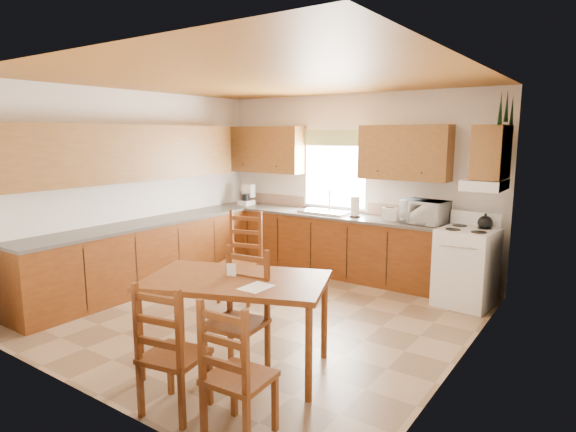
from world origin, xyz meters
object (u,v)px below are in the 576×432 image
Objects in this scene: stove at (466,268)px; chair_near_left at (174,347)px; dining_table at (237,324)px; chair_near_right at (239,368)px; chair_far_right at (236,315)px; chair_far_left at (240,258)px; microwave at (425,212)px.

chair_near_left reaches higher than stove.
stove reaches higher than dining_table.
chair_near_right is at bearing -69.69° from dining_table.
chair_near_right reaches higher than stove.
chair_far_right is at bearing -51.50° from chair_near_right.
chair_far_left reaches higher than chair_near_left.
chair_far_left is at bearing -71.43° from chair_near_left.
dining_table is at bearing -64.37° from chair_far_left.
chair_far_right is (-0.52, -3.25, -0.53)m from microwave.
microwave is at bearing 75.02° from chair_far_right.
microwave reaches higher than stove.
microwave is 0.52× the size of chair_near_right.
chair_far_right is (-1.16, -3.00, 0.08)m from stove.
stove is at bearing -118.32° from chair_near_left.
chair_far_right reaches higher than dining_table.
microwave is at bearing 164.44° from stove.
microwave is 0.47× the size of chair_far_left.
chair_near_right is at bearing -53.51° from chair_far_right.
chair_far_left is 1.96m from chair_far_right.
microwave is (-0.64, 0.25, 0.61)m from stove.
chair_near_left is at bearing -89.23° from microwave.
chair_far_left is at bearing -53.48° from chair_near_right.
microwave reaches higher than chair_far_right.
chair_far_left is (-2.41, -1.49, 0.09)m from stove.
chair_near_left is (-1.18, -3.69, 0.05)m from stove.
microwave is at bearing -108.38° from chair_near_left.
chair_far_left reaches higher than chair_near_right.
microwave is 0.51× the size of chair_near_left.
chair_far_left is at bearing -126.88° from microwave.
chair_far_right is at bearing -64.44° from chair_far_left.
chair_far_right is at bearing -101.89° from chair_near_left.
chair_near_left is (0.06, -0.79, 0.10)m from dining_table.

